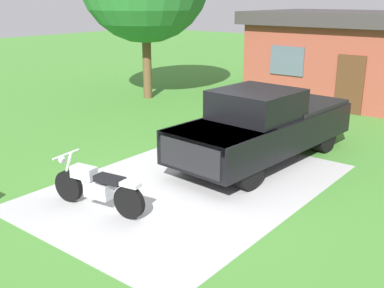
# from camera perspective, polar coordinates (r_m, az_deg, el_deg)

# --- Properties ---
(ground_plane) EXTENTS (80.00, 80.00, 0.00)m
(ground_plane) POSITION_cam_1_polar(r_m,az_deg,el_deg) (10.39, -0.13, -5.15)
(ground_plane) COLOR #428130
(driveway_pad) EXTENTS (4.89, 7.03, 0.01)m
(driveway_pad) POSITION_cam_1_polar(r_m,az_deg,el_deg) (10.39, -0.13, -5.13)
(driveway_pad) COLOR #ACACAC
(driveway_pad) RESTS_ON ground
(motorcycle) EXTENTS (2.20, 0.71, 1.09)m
(motorcycle) POSITION_cam_1_polar(r_m,az_deg,el_deg) (9.30, -11.68, -5.20)
(motorcycle) COLOR black
(motorcycle) RESTS_ON ground
(pickup_truck) EXTENTS (2.39, 5.75, 1.90)m
(pickup_truck) POSITION_cam_1_polar(r_m,az_deg,el_deg) (11.87, 9.06, 2.42)
(pickup_truck) COLOR black
(pickup_truck) RESTS_ON ground
(neighbor_house) EXTENTS (9.60, 5.60, 3.50)m
(neighbor_house) POSITION_cam_1_polar(r_m,az_deg,el_deg) (19.81, 21.65, 9.94)
(neighbor_house) COLOR brown
(neighbor_house) RESTS_ON ground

